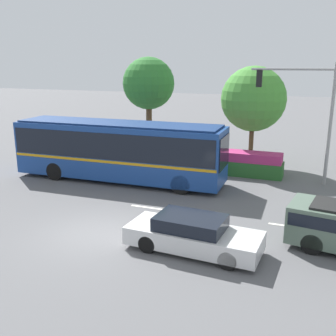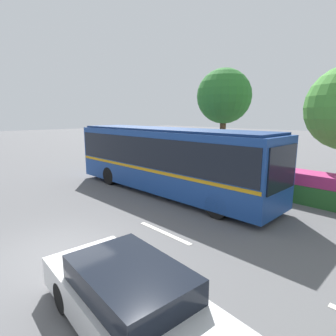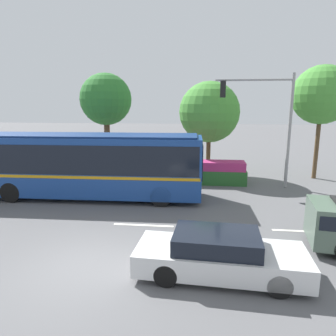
% 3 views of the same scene
% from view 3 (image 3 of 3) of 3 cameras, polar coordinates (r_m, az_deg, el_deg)
% --- Properties ---
extents(ground_plane, '(140.00, 140.00, 0.00)m').
position_cam_3_polar(ground_plane, '(9.81, -14.87, -17.25)').
color(ground_plane, '#5B5B5E').
extents(city_bus, '(11.84, 2.88, 3.26)m').
position_cam_3_polar(city_bus, '(15.98, -15.21, 1.09)').
color(city_bus, navy).
rests_on(city_bus, ground).
extents(sedan_foreground, '(4.77, 2.02, 1.27)m').
position_cam_3_polar(sedan_foreground, '(8.89, 9.61, -15.78)').
color(sedan_foreground, silver).
rests_on(sedan_foreground, ground).
extents(traffic_light_pole, '(4.30, 0.24, 6.40)m').
position_cam_3_polar(traffic_light_pole, '(18.19, 18.67, 9.47)').
color(traffic_light_pole, gray).
rests_on(traffic_light_pole, ground).
extents(flowering_hedge, '(8.69, 1.29, 1.37)m').
position_cam_3_polar(flowering_hedge, '(18.70, 1.13, -0.67)').
color(flowering_hedge, '#286028').
rests_on(flowering_hedge, ground).
extents(street_tree_left, '(3.42, 3.42, 6.77)m').
position_cam_3_polar(street_tree_left, '(21.15, -11.58, 12.39)').
color(street_tree_left, brown).
rests_on(street_tree_left, ground).
extents(street_tree_centre, '(3.98, 3.98, 6.22)m').
position_cam_3_polar(street_tree_centre, '(20.45, 7.76, 10.32)').
color(street_tree_centre, brown).
rests_on(street_tree_centre, ground).
extents(street_tree_right, '(3.63, 3.63, 7.12)m').
position_cam_3_polar(street_tree_right, '(21.56, 26.88, 12.09)').
color(street_tree_right, brown).
rests_on(street_tree_right, ground).
extents(lane_stripe_near, '(2.40, 0.16, 0.01)m').
position_cam_3_polar(lane_stripe_near, '(12.83, 24.25, -10.76)').
color(lane_stripe_near, silver).
rests_on(lane_stripe_near, ground).
extents(lane_stripe_mid, '(2.40, 0.16, 0.01)m').
position_cam_3_polar(lane_stripe_mid, '(12.32, -4.62, -10.65)').
color(lane_stripe_mid, silver).
rests_on(lane_stripe_mid, ground).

